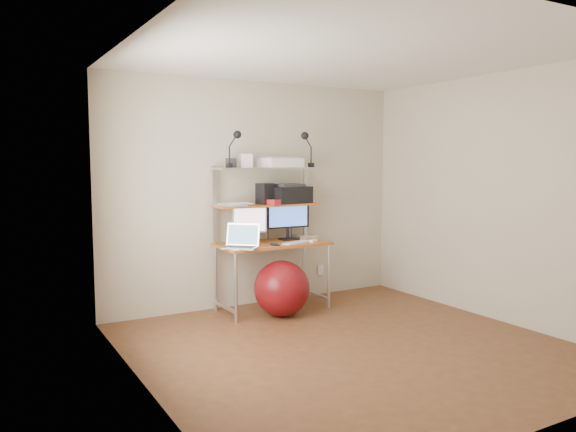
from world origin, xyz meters
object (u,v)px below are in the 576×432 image
object	(u,v)px
monitor_silver	(249,222)
exercise_ball	(282,288)
printer	(289,194)
laptop	(242,243)
monitor_black	(288,216)

from	to	relation	value
monitor_silver	exercise_ball	world-z (taller)	monitor_silver
monitor_silver	printer	size ratio (longest dim) A/B	0.84
laptop	exercise_ball	bearing A→B (deg)	26.76
monitor_black	exercise_ball	xyz separation A→B (m)	(-0.30, -0.40, -0.71)
monitor_silver	printer	bearing A→B (deg)	19.41
printer	exercise_ball	xyz separation A→B (m)	(-0.32, -0.41, -0.96)
laptop	exercise_ball	xyz separation A→B (m)	(0.40, -0.12, -0.50)
exercise_ball	monitor_black	bearing A→B (deg)	52.96
laptop	printer	distance (m)	0.90
monitor_silver	exercise_ball	bearing A→B (deg)	-47.67
monitor_silver	exercise_ball	distance (m)	0.80
monitor_silver	laptop	xyz separation A→B (m)	(-0.22, -0.27, -0.17)
laptop	exercise_ball	distance (m)	0.65
exercise_ball	printer	bearing A→B (deg)	51.85
laptop	exercise_ball	size ratio (longest dim) A/B	0.76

